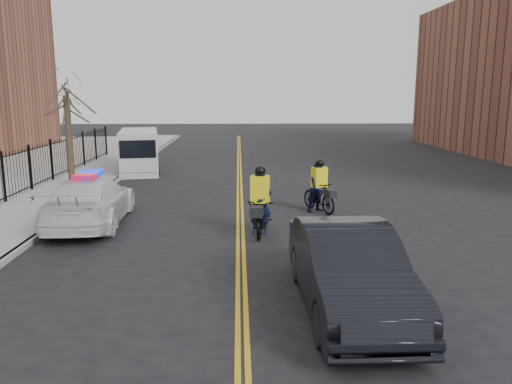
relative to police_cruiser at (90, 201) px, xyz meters
The scene contains 12 objects.
ground 6.05m from the police_cruiser, 35.53° to the right, with size 120.00×120.00×0.00m, color black.
center_line_left 6.64m from the police_cruiser, 43.23° to the left, with size 0.10×60.00×0.01m, color gold.
center_line_right 6.75m from the police_cruiser, 42.30° to the left, with size 0.10×60.00×0.01m, color gold.
sidewalk 5.27m from the police_cruiser, 120.12° to the left, with size 3.00×60.00×0.15m, color gray.
curb 4.71m from the police_cruiser, 103.92° to the left, with size 0.20×60.00×0.15m, color gray.
iron_fence 6.11m from the police_cruiser, 132.38° to the left, with size 0.12×28.00×2.00m, color black, non-canonical shape.
street_tree 7.57m from the police_cruiser, 112.65° to the left, with size 3.20×3.20×4.80m.
police_cruiser is the anchor object (origin of this frame).
dark_sedan 9.76m from the police_cruiser, 44.37° to the right, with size 1.77×5.09×1.68m, color black.
cargo_van 11.37m from the police_cruiser, 92.97° to the left, with size 2.82×5.62×2.25m.
cyclist_near 5.64m from the police_cruiser, 13.66° to the right, with size 1.11×2.25×2.11m.
cyclist_far 7.88m from the police_cruiser, 11.08° to the left, with size 1.32×1.94×1.92m.
Camera 1 is at (-0.05, -12.55, 4.21)m, focal length 35.00 mm.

